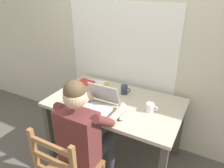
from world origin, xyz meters
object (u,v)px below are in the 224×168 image
Objects in this scene: seated_person at (86,132)px; book_stack_main at (86,83)px; coffee_mug_white at (150,107)px; desk at (115,109)px; landscape_photo_print at (104,85)px; laptop at (99,103)px; computer_mouse at (122,117)px; coffee_mug_dark at (124,90)px.

seated_person is 6.26× the size of book_stack_main.
desk is at bearing 177.58° from coffee_mug_white.
landscape_photo_print is (-0.70, 0.30, -0.05)m from coffee_mug_white.
laptop is at bearing -159.86° from coffee_mug_white.
book_stack_main is (-0.44, 0.64, 0.11)m from seated_person.
coffee_mug_white is at bearing -10.83° from book_stack_main.
computer_mouse is 0.30m from coffee_mug_white.
coffee_mug_dark is at bearing -34.33° from landscape_photo_print.
seated_person reaches higher than coffee_mug_dark.
seated_person is 9.49× the size of landscape_photo_print.
landscape_photo_print is at bearing 164.32° from coffee_mug_dark.
landscape_photo_print reaches higher than desk.
desk is 13.87× the size of computer_mouse.
book_stack_main is at bearing -175.02° from coffee_mug_dark.
seated_person is 0.33m from laptop.
coffee_mug_white is at bearing 20.14° from laptop.
computer_mouse is (0.29, -0.06, -0.04)m from laptop.
book_stack_main reaches higher than desk.
landscape_photo_print is (-0.31, 0.28, 0.10)m from desk.
computer_mouse is at bearing -12.62° from laptop.
coffee_mug_dark is 0.50m from book_stack_main.
book_stack_main is (-0.68, 0.40, 0.02)m from computer_mouse.
desk is 0.24m from coffee_mug_dark.
coffee_mug_white is 0.89m from book_stack_main.
book_stack_main is at bearing 162.68° from desk.
desk is 0.34m from computer_mouse.
coffee_mug_white is 0.43m from coffee_mug_dark.
laptop is 0.53m from landscape_photo_print.
book_stack_main reaches higher than landscape_photo_print.
landscape_photo_print is at bearing 133.55° from computer_mouse.
landscape_photo_print is (-0.27, 0.78, 0.08)m from seated_person.
seated_person is 10.80× the size of coffee_mug_white.
laptop is 3.30× the size of computer_mouse.
computer_mouse is 0.49m from coffee_mug_dark.
coffee_mug_dark is (-0.38, 0.21, 0.01)m from coffee_mug_white.
desk is 1.12× the size of seated_person.
coffee_mug_dark reaches higher than book_stack_main.
book_stack_main is (-0.50, -0.04, -0.02)m from coffee_mug_dark.
landscape_photo_print is (0.17, 0.13, -0.03)m from book_stack_main.
laptop is at bearing -104.45° from coffee_mug_dark.
desk is at bearing -17.32° from book_stack_main.
laptop is at bearing -83.33° from landscape_photo_print.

